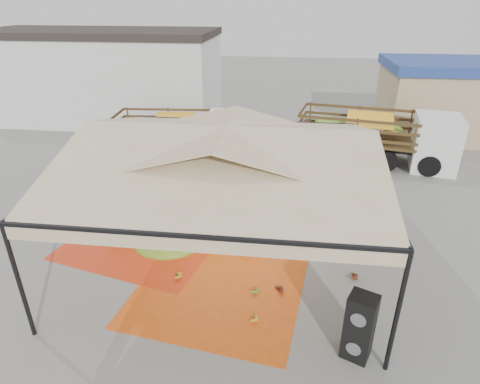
# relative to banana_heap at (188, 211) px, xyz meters

# --- Properties ---
(ground) EXTENTS (90.00, 90.00, 0.00)m
(ground) POSITION_rel_banana_heap_xyz_m (1.55, -1.23, -0.61)
(ground) COLOR slate
(ground) RESTS_ON ground
(canopy_tent) EXTENTS (8.10, 8.10, 4.00)m
(canopy_tent) POSITION_rel_banana_heap_xyz_m (1.55, -1.23, 2.69)
(canopy_tent) COLOR black
(canopy_tent) RESTS_ON ground
(building_white) EXTENTS (14.30, 6.30, 5.40)m
(building_white) POSITION_rel_banana_heap_xyz_m (-8.45, 12.77, 2.10)
(building_white) COLOR silver
(building_white) RESTS_ON ground
(building_tan) EXTENTS (6.30, 5.30, 4.10)m
(building_tan) POSITION_rel_banana_heap_xyz_m (11.55, 11.77, 1.46)
(building_tan) COLOR tan
(building_tan) RESTS_ON ground
(tarp_left) EXTENTS (5.51, 5.35, 0.01)m
(tarp_left) POSITION_rel_banana_heap_xyz_m (-1.17, -0.84, -0.60)
(tarp_left) COLOR red
(tarp_left) RESTS_ON ground
(tarp_right) EXTENTS (4.98, 5.16, 0.01)m
(tarp_right) POSITION_rel_banana_heap_xyz_m (1.62, -2.95, -0.60)
(tarp_right) COLOR #E25015
(tarp_right) RESTS_ON ground
(banana_heap) EXTENTS (6.44, 5.62, 1.22)m
(banana_heap) POSITION_rel_banana_heap_xyz_m (0.00, 0.00, 0.00)
(banana_heap) COLOR #59841B
(banana_heap) RESTS_ON ground
(hand_yellow_a) EXTENTS (0.43, 0.37, 0.18)m
(hand_yellow_a) POSITION_rel_banana_heap_xyz_m (2.59, -4.15, -0.52)
(hand_yellow_a) COLOR gold
(hand_yellow_a) RESTS_ON ground
(hand_yellow_b) EXTENTS (0.55, 0.47, 0.23)m
(hand_yellow_b) POSITION_rel_banana_heap_xyz_m (0.28, -2.78, -0.50)
(hand_yellow_b) COLOR gold
(hand_yellow_b) RESTS_ON ground
(hand_red_a) EXTENTS (0.57, 0.50, 0.22)m
(hand_red_a) POSITION_rel_banana_heap_xyz_m (5.20, -2.19, -0.50)
(hand_red_a) COLOR #612C16
(hand_red_a) RESTS_ON ground
(hand_red_b) EXTENTS (0.56, 0.51, 0.21)m
(hand_red_b) POSITION_rel_banana_heap_xyz_m (3.16, -3.05, -0.51)
(hand_red_b) COLOR #501712
(hand_red_b) RESTS_ON ground
(hand_green) EXTENTS (0.51, 0.47, 0.19)m
(hand_green) POSITION_rel_banana_heap_xyz_m (2.51, -3.10, -0.52)
(hand_green) COLOR #3B7C19
(hand_green) RESTS_ON ground
(hanging_bunches) EXTENTS (4.74, 0.24, 0.20)m
(hanging_bunches) POSITION_rel_banana_heap_xyz_m (1.25, -1.22, 2.01)
(hanging_bunches) COLOR #427318
(hanging_bunches) RESTS_ON ground
(speaker_stack) EXTENTS (0.74, 0.71, 1.62)m
(speaker_stack) POSITION_rel_banana_heap_xyz_m (4.96, -4.93, 0.20)
(speaker_stack) COLOR black
(speaker_stack) RESTS_ON ground
(banana_leaves) EXTENTS (0.96, 1.36, 3.70)m
(banana_leaves) POSITION_rel_banana_heap_xyz_m (-2.15, 0.60, -0.61)
(banana_leaves) COLOR #2C6D1D
(banana_leaves) RESTS_ON ground
(vendor) EXTENTS (0.63, 0.50, 1.49)m
(vendor) POSITION_rel_banana_heap_xyz_m (2.63, 3.48, 0.14)
(vendor) COLOR gray
(vendor) RESTS_ON ground
(truck_left) EXTENTS (6.28, 2.52, 2.11)m
(truck_left) POSITION_rel_banana_heap_xyz_m (-1.78, 6.95, 0.69)
(truck_left) COLOR #51381B
(truck_left) RESTS_ON ground
(truck_right) EXTENTS (7.33, 3.62, 2.41)m
(truck_right) POSITION_rel_banana_heap_xyz_m (7.62, 6.98, 0.87)
(truck_right) COLOR #50371A
(truck_right) RESTS_ON ground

